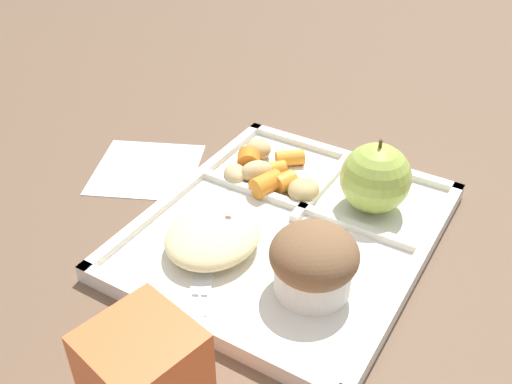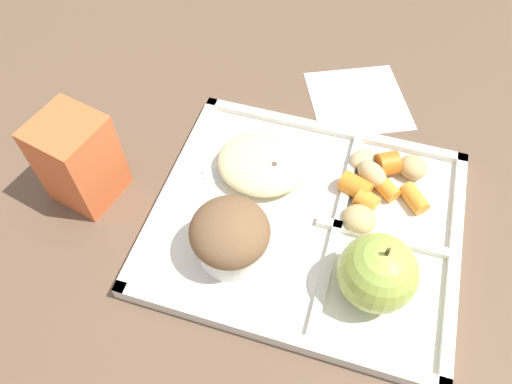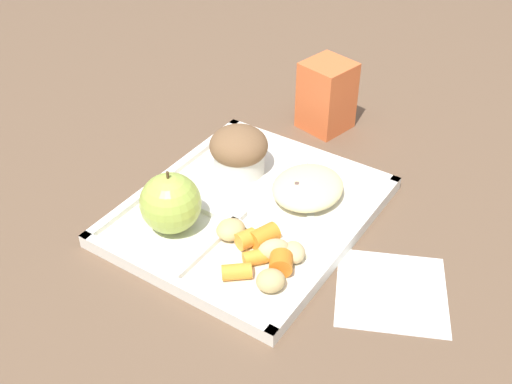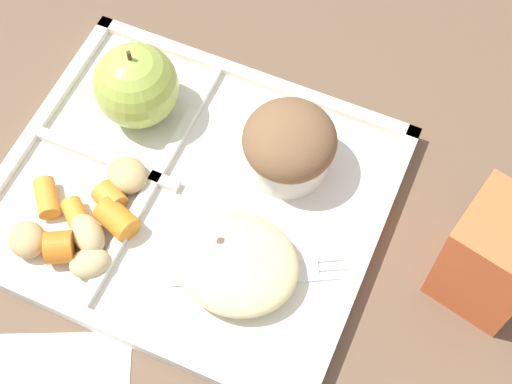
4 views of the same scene
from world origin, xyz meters
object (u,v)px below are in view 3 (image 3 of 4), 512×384
Objects in this scene: bran_muffin at (239,151)px; milk_carton at (327,96)px; lunch_tray at (249,213)px; green_apple at (171,203)px; plastic_fork at (312,185)px.

milk_carton reaches higher than bran_muffin.
green_apple is at bearing 142.19° from lunch_tray.
lunch_tray is at bearing -161.50° from milk_carton.
bran_muffin is at bearing -0.00° from green_apple.
milk_carton is (0.16, 0.07, 0.04)m from plastic_fork.
bran_muffin is at bearing 103.69° from plastic_fork.
green_apple is 0.34m from milk_carton.
green_apple reaches higher than plastic_fork.
plastic_fork is (0.09, -0.04, 0.01)m from lunch_tray.
milk_carton is (0.34, -0.04, 0.01)m from green_apple.
bran_muffin is 0.19m from milk_carton.
bran_muffin is at bearing -178.21° from milk_carton.
green_apple is at bearing 180.00° from bran_muffin.
milk_carton is at bearing 22.60° from plastic_fork.
lunch_tray is 3.86× the size of green_apple.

